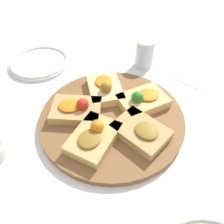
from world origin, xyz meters
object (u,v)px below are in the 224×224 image
plate_right (40,62)px  water_glass (145,54)px  serving_board (112,117)px  napkin_stack (198,79)px

plate_right → water_glass: (-0.30, -0.21, 0.04)m
serving_board → water_glass: water_glass is taller
plate_right → water_glass: bearing=-145.5°
water_glass → serving_board: bearing=102.2°
water_glass → plate_right: bearing=34.5°
serving_board → water_glass: (0.06, -0.27, 0.04)m
plate_right → water_glass: 0.37m
water_glass → napkin_stack: size_ratio=0.81×
plate_right → napkin_stack: (-0.49, -0.24, -0.01)m
serving_board → napkin_stack: (-0.13, -0.31, -0.01)m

